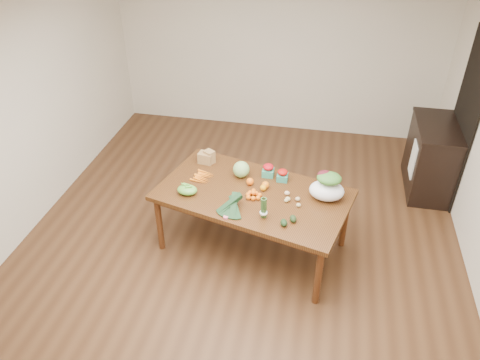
% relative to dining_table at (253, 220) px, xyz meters
% --- Properties ---
extents(floor, '(6.00, 6.00, 0.00)m').
position_rel_dining_table_xyz_m(floor, '(-0.15, -0.01, -0.38)').
color(floor, '#4F311B').
rests_on(floor, ground).
extents(ceiling, '(5.00, 6.00, 0.02)m').
position_rel_dining_table_xyz_m(ceiling, '(-0.15, -0.01, 2.33)').
color(ceiling, white).
rests_on(ceiling, room_walls).
extents(room_walls, '(5.02, 6.02, 2.70)m').
position_rel_dining_table_xyz_m(room_walls, '(-0.15, -0.01, 0.97)').
color(room_walls, beige).
rests_on(room_walls, floor).
extents(dining_table, '(2.21, 1.57, 0.75)m').
position_rel_dining_table_xyz_m(dining_table, '(0.00, 0.00, 0.00)').
color(dining_table, '#503112').
rests_on(dining_table, floor).
extents(doorway_dark, '(0.02, 1.00, 2.10)m').
position_rel_dining_table_xyz_m(doorway_dark, '(2.33, 1.59, 0.68)').
color(doorway_dark, black).
rests_on(doorway_dark, floor).
extents(cabinet, '(0.52, 1.02, 0.94)m').
position_rel_dining_table_xyz_m(cabinet, '(2.07, 1.62, 0.10)').
color(cabinet, black).
rests_on(cabinet, floor).
extents(dish_towel, '(0.02, 0.28, 0.45)m').
position_rel_dining_table_xyz_m(dish_towel, '(1.81, 1.39, 0.18)').
color(dish_towel, white).
rests_on(dish_towel, cabinet).
extents(paper_bag, '(0.26, 0.23, 0.16)m').
position_rel_dining_table_xyz_m(paper_bag, '(-0.65, 0.49, 0.45)').
color(paper_bag, '#9D6F46').
rests_on(paper_bag, dining_table).
extents(cabbage, '(0.19, 0.19, 0.19)m').
position_rel_dining_table_xyz_m(cabbage, '(-0.19, 0.29, 0.47)').
color(cabbage, '#83B066').
rests_on(cabbage, dining_table).
extents(strawberry_basket_a, '(0.15, 0.15, 0.11)m').
position_rel_dining_table_xyz_m(strawberry_basket_a, '(0.11, 0.37, 0.43)').
color(strawberry_basket_a, red).
rests_on(strawberry_basket_a, dining_table).
extents(strawberry_basket_b, '(0.14, 0.14, 0.11)m').
position_rel_dining_table_xyz_m(strawberry_basket_b, '(0.27, 0.30, 0.43)').
color(strawberry_basket_b, '#B6180C').
rests_on(strawberry_basket_b, dining_table).
extents(orange_a, '(0.08, 0.08, 0.08)m').
position_rel_dining_table_xyz_m(orange_a, '(-0.06, 0.15, 0.42)').
color(orange_a, '#FF5B0F').
rests_on(orange_a, dining_table).
extents(orange_b, '(0.08, 0.08, 0.08)m').
position_rel_dining_table_xyz_m(orange_b, '(0.11, 0.12, 0.42)').
color(orange_b, orange).
rests_on(orange_b, dining_table).
extents(orange_c, '(0.07, 0.07, 0.07)m').
position_rel_dining_table_xyz_m(orange_c, '(0.10, 0.07, 0.41)').
color(orange_c, orange).
rests_on(orange_c, dining_table).
extents(mandarin_cluster, '(0.22, 0.22, 0.08)m').
position_rel_dining_table_xyz_m(mandarin_cluster, '(0.01, -0.07, 0.42)').
color(mandarin_cluster, '#E9560E').
rests_on(mandarin_cluster, dining_table).
extents(carrots, '(0.27, 0.29, 0.03)m').
position_rel_dining_table_xyz_m(carrots, '(-0.60, 0.17, 0.39)').
color(carrots, orange).
rests_on(carrots, dining_table).
extents(snap_pea_bag, '(0.21, 0.16, 0.10)m').
position_rel_dining_table_xyz_m(snap_pea_bag, '(-0.68, -0.15, 0.42)').
color(snap_pea_bag, '#60B13B').
rests_on(snap_pea_bag, dining_table).
extents(kale_bunch, '(0.41, 0.47, 0.16)m').
position_rel_dining_table_xyz_m(kale_bunch, '(-0.17, -0.37, 0.45)').
color(kale_bunch, black).
rests_on(kale_bunch, dining_table).
extents(asparagus_bundle, '(0.11, 0.13, 0.26)m').
position_rel_dining_table_xyz_m(asparagus_bundle, '(0.17, -0.39, 0.50)').
color(asparagus_bundle, '#446F33').
rests_on(asparagus_bundle, dining_table).
extents(potato_a, '(0.06, 0.05, 0.05)m').
position_rel_dining_table_xyz_m(potato_a, '(0.38, -0.07, 0.40)').
color(potato_a, tan).
rests_on(potato_a, dining_table).
extents(potato_b, '(0.05, 0.04, 0.04)m').
position_rel_dining_table_xyz_m(potato_b, '(0.36, -0.09, 0.39)').
color(potato_b, tan).
rests_on(potato_b, dining_table).
extents(potato_c, '(0.05, 0.05, 0.05)m').
position_rel_dining_table_xyz_m(potato_c, '(0.48, -0.04, 0.40)').
color(potato_c, tan).
rests_on(potato_c, dining_table).
extents(potato_d, '(0.06, 0.05, 0.05)m').
position_rel_dining_table_xyz_m(potato_d, '(0.36, 0.04, 0.40)').
color(potato_d, tan).
rests_on(potato_d, dining_table).
extents(potato_e, '(0.05, 0.04, 0.04)m').
position_rel_dining_table_xyz_m(potato_e, '(0.50, -0.14, 0.40)').
color(potato_e, tan).
rests_on(potato_e, dining_table).
extents(avocado_a, '(0.09, 0.11, 0.06)m').
position_rel_dining_table_xyz_m(avocado_a, '(0.38, -0.47, 0.41)').
color(avocado_a, black).
rests_on(avocado_a, dining_table).
extents(avocado_b, '(0.09, 0.11, 0.06)m').
position_rel_dining_table_xyz_m(avocado_b, '(0.47, -0.39, 0.41)').
color(avocado_b, black).
rests_on(avocado_b, dining_table).
extents(salad_bag, '(0.42, 0.35, 0.28)m').
position_rel_dining_table_xyz_m(salad_bag, '(0.76, 0.06, 0.52)').
color(salad_bag, white).
rests_on(salad_bag, dining_table).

